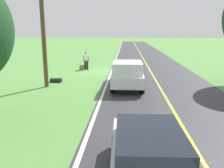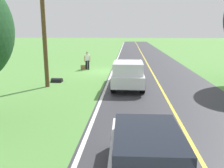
# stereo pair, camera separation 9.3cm
# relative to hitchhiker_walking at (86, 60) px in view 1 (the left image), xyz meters

# --- Properties ---
(ground_plane) EXTENTS (200.00, 200.00, 0.00)m
(ground_plane) POSITION_rel_hitchhiker_walking_xyz_m (-1.61, 0.99, -0.98)
(ground_plane) COLOR #568E42
(road_surface) EXTENTS (7.74, 120.00, 0.00)m
(road_surface) POSITION_rel_hitchhiker_walking_xyz_m (-6.23, 0.99, -0.98)
(road_surface) COLOR #333338
(road_surface) RESTS_ON ground
(lane_edge_line) EXTENTS (0.16, 117.60, 0.00)m
(lane_edge_line) POSITION_rel_hitchhiker_walking_xyz_m (-2.53, 0.99, -0.98)
(lane_edge_line) COLOR silver
(lane_edge_line) RESTS_ON ground
(lane_centre_line) EXTENTS (0.14, 117.60, 0.00)m
(lane_centre_line) POSITION_rel_hitchhiker_walking_xyz_m (-6.23, 0.99, -0.98)
(lane_centre_line) COLOR gold
(lane_centre_line) RESTS_ON ground
(hitchhiker_walking) EXTENTS (0.62, 0.51, 1.75)m
(hitchhiker_walking) POSITION_rel_hitchhiker_walking_xyz_m (0.00, 0.00, 0.00)
(hitchhiker_walking) COLOR black
(hitchhiker_walking) RESTS_ON ground
(suitcase_carried) EXTENTS (0.48, 0.24, 0.44)m
(suitcase_carried) POSITION_rel_hitchhiker_walking_xyz_m (0.41, 0.12, -0.76)
(suitcase_carried) COLOR brown
(suitcase_carried) RESTS_ON ground
(pickup_truck_passing) EXTENTS (2.12, 5.41, 1.82)m
(pickup_truck_passing) POSITION_rel_hitchhiker_walking_xyz_m (-4.02, 7.15, -0.01)
(pickup_truck_passing) COLOR silver
(pickup_truck_passing) RESTS_ON ground
(sedan_ahead_same_lane) EXTENTS (2.00, 4.44, 1.41)m
(sedan_ahead_same_lane) POSITION_rel_hitchhiker_walking_xyz_m (-4.53, 17.57, -0.23)
(sedan_ahead_same_lane) COLOR silver
(sedan_ahead_same_lane) RESTS_ON ground
(utility_pole_roadside) EXTENTS (0.28, 0.28, 7.47)m
(utility_pole_roadside) POSITION_rel_hitchhiker_walking_xyz_m (1.50, 7.37, 2.76)
(utility_pole_roadside) COLOR brown
(utility_pole_roadside) RESTS_ON ground
(drainage_culvert) EXTENTS (0.80, 0.60, 0.60)m
(drainage_culvert) POSITION_rel_hitchhiker_walking_xyz_m (1.29, 5.91, -0.98)
(drainage_culvert) COLOR black
(drainage_culvert) RESTS_ON ground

